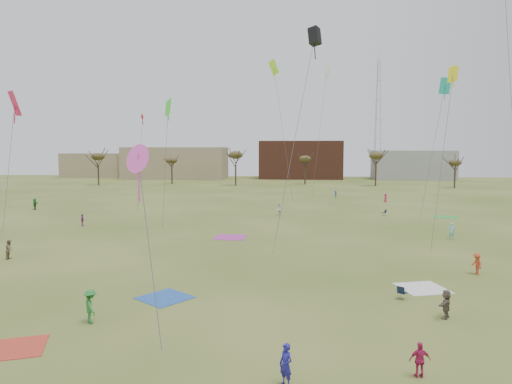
# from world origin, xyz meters

# --- Properties ---
(ground) EXTENTS (260.00, 260.00, 0.00)m
(ground) POSITION_xyz_m (0.00, 0.00, 0.00)
(ground) COLOR #40571B
(ground) RESTS_ON ground
(flyer_near_center) EXTENTS (1.28, 1.38, 1.87)m
(flyer_near_center) POSITION_xyz_m (-7.41, -6.69, 0.93)
(flyer_near_center) COLOR #287A33
(flyer_near_center) RESTS_ON ground
(flyer_near_right) EXTENTS (0.75, 0.74, 1.75)m
(flyer_near_right) POSITION_xyz_m (3.36, -12.50, 0.87)
(flyer_near_right) COLOR navy
(flyer_near_right) RESTS_ON ground
(spectator_fore_a) EXTENTS (0.91, 0.44, 1.50)m
(spectator_fore_a) POSITION_xyz_m (8.89, -11.31, 0.75)
(spectator_fore_a) COLOR #BA2057
(spectator_fore_a) RESTS_ON ground
(spectator_fore_b) EXTENTS (0.76, 0.90, 1.65)m
(spectator_fore_b) POSITION_xyz_m (-20.92, 6.86, 0.82)
(spectator_fore_b) COLOR #7A674D
(spectator_fore_b) RESTS_ON ground
(spectator_fore_c) EXTENTS (1.19, 1.55, 1.64)m
(spectator_fore_c) POSITION_xyz_m (12.12, -4.31, 0.82)
(spectator_fore_c) COLOR brown
(spectator_fore_c) RESTS_ON ground
(flyer_mid_b) EXTENTS (0.85, 1.17, 1.64)m
(flyer_mid_b) POSITION_xyz_m (17.38, 5.29, 0.82)
(flyer_mid_b) COLOR #BB4023
(flyer_mid_b) RESTS_ON ground
(flyer_mid_c) EXTENTS (0.72, 0.56, 1.76)m
(flyer_mid_c) POSITION_xyz_m (19.98, 19.12, 0.88)
(flyer_mid_c) COLOR #80D5D6
(flyer_mid_c) RESTS_ON ground
(spectator_mid_d) EXTENTS (0.50, 0.92, 1.49)m
(spectator_mid_d) POSITION_xyz_m (-22.50, 23.72, 0.75)
(spectator_mid_d) COLOR #903C8B
(spectator_mid_d) RESTS_ON ground
(spectator_mid_e) EXTENTS (1.12, 1.14, 1.86)m
(spectator_mid_e) POSITION_xyz_m (1.34, 34.85, 0.93)
(spectator_mid_e) COLOR white
(spectator_mid_e) RESTS_ON ground
(flyer_far_a) EXTENTS (0.71, 1.66, 1.74)m
(flyer_far_a) POSITION_xyz_m (-37.09, 38.02, 0.87)
(flyer_far_a) COLOR #246E2B
(flyer_far_a) RESTS_ON ground
(flyer_far_b) EXTENTS (0.81, 0.90, 1.54)m
(flyer_far_b) POSITION_xyz_m (19.59, 53.20, 0.77)
(flyer_far_b) COLOR #C92251
(flyer_far_b) RESTS_ON ground
(flyer_far_c) EXTENTS (0.94, 1.05, 1.41)m
(flyer_far_c) POSITION_xyz_m (11.30, 59.92, 0.71)
(flyer_far_c) COLOR #215897
(flyer_far_c) RESTS_ON ground
(blanket_red) EXTENTS (3.40, 3.40, 0.03)m
(blanket_red) POSITION_xyz_m (-9.54, -10.15, 0.00)
(blanket_red) COLOR red
(blanket_red) RESTS_ON ground
(blanket_blue) EXTENTS (3.98, 3.98, 0.03)m
(blanket_blue) POSITION_xyz_m (-4.58, -2.23, 0.00)
(blanket_blue) COLOR #2856AE
(blanket_blue) RESTS_ON ground
(blanket_cream) EXTENTS (3.67, 3.67, 0.03)m
(blanket_cream) POSITION_xyz_m (12.34, 1.27, 0.00)
(blanket_cream) COLOR white
(blanket_cream) RESTS_ON ground
(blanket_plum) EXTENTS (3.43, 3.43, 0.03)m
(blanket_plum) POSITION_xyz_m (-3.33, 18.16, 0.00)
(blanket_plum) COLOR #B5379C
(blanket_plum) RESTS_ON ground
(blanket_olive) EXTENTS (4.08, 4.08, 0.03)m
(blanket_olive) POSITION_xyz_m (24.50, 35.30, 0.00)
(blanket_olive) COLOR green
(blanket_olive) RESTS_ON ground
(camp_chair_center) EXTENTS (0.73, 0.74, 0.87)m
(camp_chair_center) POSITION_xyz_m (10.44, -1.14, 0.26)
(camp_chair_center) COLOR #141F38
(camp_chair_center) RESTS_ON ground
(camp_chair_right) EXTENTS (0.67, 0.64, 0.87)m
(camp_chair_right) POSITION_xyz_m (16.19, 36.00, 0.26)
(camp_chair_right) COLOR #141D37
(camp_chair_right) RESTS_ON ground
(kites_aloft) EXTENTS (63.85, 65.60, 23.59)m
(kites_aloft) POSITION_xyz_m (4.12, 28.25, 18.52)
(kites_aloft) COLOR #D01844
(kites_aloft) RESTS_ON ground
(tree_line) EXTENTS (117.44, 49.32, 8.91)m
(tree_line) POSITION_xyz_m (-2.85, 79.12, 7.09)
(tree_line) COLOR #3A2B1E
(tree_line) RESTS_ON ground
(building_tan) EXTENTS (32.00, 14.00, 10.00)m
(building_tan) POSITION_xyz_m (-35.00, 115.00, 5.00)
(building_tan) COLOR #937F60
(building_tan) RESTS_ON ground
(building_brick) EXTENTS (26.00, 16.00, 12.00)m
(building_brick) POSITION_xyz_m (5.00, 120.00, 6.00)
(building_brick) COLOR brown
(building_brick) RESTS_ON ground
(building_grey) EXTENTS (24.00, 12.00, 9.00)m
(building_grey) POSITION_xyz_m (40.00, 118.00, 4.50)
(building_grey) COLOR gray
(building_grey) RESTS_ON ground
(building_tan_west) EXTENTS (20.00, 12.00, 8.00)m
(building_tan_west) POSITION_xyz_m (-65.00, 122.00, 4.00)
(building_tan_west) COLOR #937F60
(building_tan_west) RESTS_ON ground
(radio_tower) EXTENTS (1.51, 1.72, 41.00)m
(radio_tower) POSITION_xyz_m (30.00, 125.00, 19.21)
(radio_tower) COLOR #9EA3A8
(radio_tower) RESTS_ON ground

